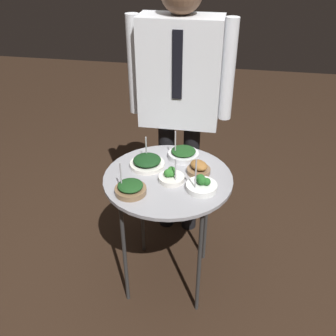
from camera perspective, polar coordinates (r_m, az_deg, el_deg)
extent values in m
plane|color=black|center=(2.29, 0.00, -16.18)|extent=(8.00, 8.00, 0.00)
cylinder|color=#939399|center=(1.83, 0.00, -1.56)|extent=(0.63, 0.63, 0.02)
cylinder|color=#2D2D2D|center=(1.90, 4.78, -14.25)|extent=(0.02, 0.02, 0.69)
cylinder|color=#2D2D2D|center=(1.95, -6.64, -12.77)|extent=(0.02, 0.02, 0.69)
cylinder|color=#2D2D2D|center=(2.17, 5.85, -7.02)|extent=(0.02, 0.02, 0.69)
cylinder|color=#2D2D2D|center=(2.22, -3.98, -5.94)|extent=(0.02, 0.02, 0.69)
cylinder|color=silver|center=(1.79, 0.54, -1.61)|extent=(0.12, 0.12, 0.03)
sphere|color=#2D7028|center=(1.77, 0.62, -0.81)|extent=(0.03, 0.03, 0.03)
sphere|color=#2D7028|center=(1.79, 0.55, -0.37)|extent=(0.04, 0.04, 0.04)
sphere|color=#2D7028|center=(1.77, -0.02, -0.78)|extent=(0.04, 0.04, 0.04)
sphere|color=#2D7028|center=(1.77, 0.53, -0.85)|extent=(0.03, 0.03, 0.03)
cylinder|color=#ADADB2|center=(1.73, 1.16, -0.57)|extent=(0.01, 0.01, 0.14)
cylinder|color=silver|center=(1.90, -3.18, 0.54)|extent=(0.18, 0.18, 0.02)
ellipsoid|color=#143816|center=(1.88, -3.21, 1.23)|extent=(0.14, 0.14, 0.03)
cylinder|color=#ADADB2|center=(1.91, -3.34, 2.88)|extent=(0.01, 0.01, 0.14)
cylinder|color=brown|center=(1.71, -5.71, -3.41)|extent=(0.15, 0.15, 0.03)
ellipsoid|color=#194219|center=(1.70, -5.76, -2.66)|extent=(0.12, 0.12, 0.03)
cylinder|color=#ADADB2|center=(1.69, -7.16, -1.47)|extent=(0.01, 0.01, 0.16)
cylinder|color=silver|center=(1.97, 2.37, 1.97)|extent=(0.16, 0.16, 0.03)
ellipsoid|color=#194219|center=(1.96, 2.39, 2.61)|extent=(0.13, 0.13, 0.02)
cylinder|color=#ADADB2|center=(1.93, 1.12, 3.55)|extent=(0.01, 0.01, 0.16)
cylinder|color=brown|center=(1.85, 4.68, -0.40)|extent=(0.12, 0.12, 0.02)
ellipsoid|color=#93602D|center=(1.83, 4.72, 0.44)|extent=(0.12, 0.12, 0.04)
cylinder|color=white|center=(1.73, 5.13, -2.89)|extent=(0.15, 0.15, 0.03)
sphere|color=#236023|center=(1.71, 5.93, -2.08)|extent=(0.04, 0.04, 0.04)
sphere|color=#236023|center=(1.72, 4.96, -1.64)|extent=(0.04, 0.04, 0.04)
sphere|color=#236023|center=(1.71, 5.18, -1.90)|extent=(0.04, 0.04, 0.04)
cylinder|color=#ADADB2|center=(1.67, 4.23, -1.23)|extent=(0.01, 0.01, 0.18)
cylinder|color=black|center=(2.40, -0.23, -1.25)|extent=(0.10, 0.10, 0.78)
cylinder|color=black|center=(2.38, 3.42, -1.61)|extent=(0.10, 0.10, 0.78)
cube|color=silver|center=(2.08, 1.88, 14.33)|extent=(0.44, 0.21, 0.59)
cube|color=black|center=(1.96, 1.42, 15.30)|extent=(0.05, 0.01, 0.35)
cylinder|color=silver|center=(2.13, -5.18, 15.26)|extent=(0.07, 0.07, 0.54)
cylinder|color=silver|center=(2.06, 9.16, 14.39)|extent=(0.07, 0.07, 0.54)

